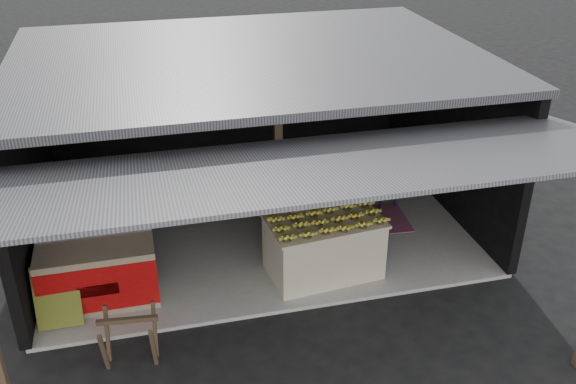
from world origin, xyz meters
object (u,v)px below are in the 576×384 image
object	(u,v)px
water_barrel	(369,250)
plastic_chair	(383,179)
white_crate	(317,214)
neighbor_stall	(98,272)
sawhorse	(129,335)
banana_table	(324,246)

from	to	relation	value
water_barrel	plastic_chair	size ratio (longest dim) A/B	0.59
white_crate	neighbor_stall	world-z (taller)	neighbor_stall
water_barrel	plastic_chair	xyz separation A→B (m)	(0.92, 1.83, 0.23)
plastic_chair	water_barrel	bearing A→B (deg)	-123.94
white_crate	water_barrel	size ratio (longest dim) A/B	2.30
sawhorse	water_barrel	distance (m)	3.88
white_crate	water_barrel	bearing A→B (deg)	-52.35
white_crate	sawhorse	distance (m)	3.68
banana_table	plastic_chair	distance (m)	2.52
neighbor_stall	water_barrel	size ratio (longest dim) A/B	3.48
white_crate	banana_table	bearing A→B (deg)	-100.16
white_crate	plastic_chair	world-z (taller)	white_crate
water_barrel	plastic_chair	world-z (taller)	plastic_chair
water_barrel	plastic_chair	distance (m)	2.06
white_crate	sawhorse	bearing A→B (deg)	-146.43
banana_table	sawhorse	bearing A→B (deg)	-162.28
water_barrel	neighbor_stall	bearing A→B (deg)	179.70
neighbor_stall	plastic_chair	xyz separation A→B (m)	(4.94, 1.81, -0.02)
sawhorse	plastic_chair	bearing A→B (deg)	40.59
banana_table	white_crate	size ratio (longest dim) A/B	1.63
neighbor_stall	sawhorse	world-z (taller)	neighbor_stall
neighbor_stall	sawhorse	size ratio (longest dim) A/B	2.21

